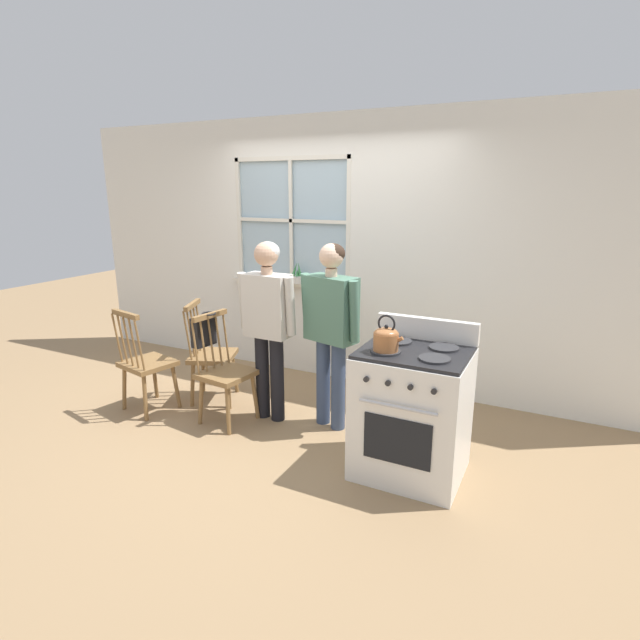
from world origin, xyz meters
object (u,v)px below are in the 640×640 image
Objects in this scene: person_teen_center at (331,319)px; potted_plant at (297,277)px; stove at (412,411)px; handbag at (204,331)px; chair_center_cluster at (211,356)px; chair_near_wall at (146,364)px; kettle at (386,338)px; person_elderly_left at (268,315)px; chair_by_window at (225,373)px.

potted_plant is at bearing 146.11° from person_teen_center.
handbag is at bearing 177.16° from stove.
chair_center_cluster is 2.12m from stove.
chair_near_wall is 0.68m from handbag.
stove is at bearing -10.99° from person_teen_center.
stove is 2.27m from potted_plant.
kettle is at bearing -7.39° from handbag.
potted_plant reaches higher than chair_near_wall.
chair_near_wall is at bearing -161.41° from person_elderly_left.
person_elderly_left is at bearing 168.10° from stove.
person_elderly_left reaches higher than kettle.
chair_by_window is at bearing -89.30° from potted_plant.
kettle is at bearing -127.70° from chair_center_cluster.
chair_near_wall is at bearing -117.94° from potted_plant.
potted_plant is at bearing -105.60° from chair_near_wall.
chair_by_window is 1.63m from kettle.
chair_by_window is 0.64m from person_elderly_left.
chair_near_wall is 1.00× the size of chair_center_cluster.
handbag is at bearing -171.12° from chair_center_cluster.
person_elderly_left is at bearing -149.58° from chair_near_wall.
chair_near_wall and handbag have the same top height.
stove reaches higher than chair_by_window.
chair_by_window is 0.89× the size of stove.
person_elderly_left is 5.11× the size of handbag.
stove is 4.75× the size of potted_plant.
kettle reaches higher than handbag.
person_teen_center is at bearing 154.28° from stove.
chair_by_window is 4.21× the size of potted_plant.
person_teen_center is 6.36× the size of kettle.
handbag is (-1.75, 0.23, -0.23)m from kettle.
person_elderly_left is 6.35× the size of kettle.
person_elderly_left is 1.15m from potted_plant.
chair_center_cluster is 1.36m from person_teen_center.
person_teen_center is at bearing 15.59° from handbag.
kettle is 1.78m from handbag.
potted_plant is (0.77, 1.45, 0.63)m from chair_near_wall.
chair_center_cluster is (-0.41, 0.31, 0.00)m from chair_by_window.
handbag is at bearing -99.54° from potted_plant.
stove is (2.09, -0.38, 0.03)m from chair_center_cluster.
chair_near_wall is 4.21× the size of potted_plant.
potted_plant is (0.39, 1.00, 0.63)m from chair_center_cluster.
person_elderly_left reaches higher than handbag.
chair_center_cluster is 0.61× the size of person_teen_center.
chair_center_cluster is 3.14× the size of handbag.
chair_near_wall is 3.14× the size of handbag.
potted_plant is (-0.87, 0.99, 0.12)m from person_teen_center.
person_teen_center is at bearing -61.71° from chair_by_window.
potted_plant is (-1.69, 1.38, 0.60)m from stove.
potted_plant is at bearing 135.26° from kettle.
chair_near_wall is at bearing -178.36° from stove.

